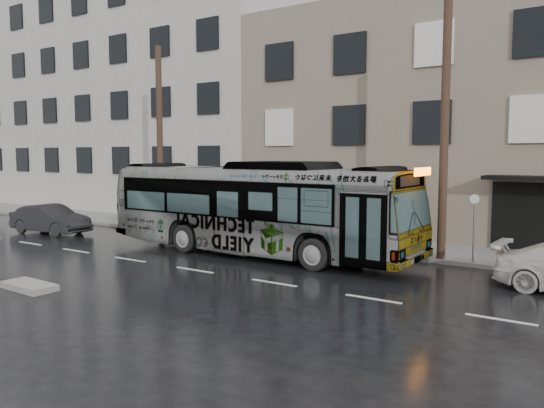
{
  "coord_description": "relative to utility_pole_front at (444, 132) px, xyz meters",
  "views": [
    {
      "loc": [
        11.91,
        -15.56,
        3.87
      ],
      "look_at": [
        -0.24,
        2.5,
        1.83
      ],
      "focal_mm": 35.0,
      "sensor_mm": 36.0,
      "label": 1
    }
  ],
  "objects": [
    {
      "name": "sign_post",
      "position": [
        1.1,
        0.0,
        -3.3
      ],
      "size": [
        0.06,
        0.06,
        2.4
      ],
      "primitive_type": "cylinder",
      "color": "slate",
      "rests_on": "sidewalk"
    },
    {
      "name": "building_taupe",
      "position": [
        -1.5,
        9.4,
        0.85
      ],
      "size": [
        20.0,
        12.0,
        11.0
      ],
      "primitive_type": "cube",
      "color": "gray",
      "rests_on": "ground"
    },
    {
      "name": "slush_pile",
      "position": [
        -8.75,
        -10.36,
        -4.56
      ],
      "size": [
        1.82,
        0.85,
        0.18
      ],
      "primitive_type": "cube",
      "rotation": [
        0.0,
        0.0,
        -0.03
      ],
      "color": "gray",
      "rests_on": "ground"
    },
    {
      "name": "building_grey",
      "position": [
        -24.5,
        10.9,
        3.35
      ],
      "size": [
        26.0,
        15.0,
        16.0
      ],
      "primitive_type": "cube",
      "color": "beige",
      "rests_on": "ground"
    },
    {
      "name": "bus",
      "position": [
        -6.51,
        -2.27,
        -2.85
      ],
      "size": [
        12.99,
        3.24,
        3.61
      ],
      "primitive_type": "imported",
      "rotation": [
        0.0,
        0.0,
        1.55
      ],
      "color": "#B2B2B2",
      "rests_on": "ground"
    },
    {
      "name": "utility_pole_front",
      "position": [
        0.0,
        0.0,
        0.0
      ],
      "size": [
        0.3,
        0.3,
        9.0
      ],
      "primitive_type": "cylinder",
      "color": "#483024",
      "rests_on": "sidewalk"
    },
    {
      "name": "utility_pole_rear",
      "position": [
        -14.0,
        0.0,
        0.0
      ],
      "size": [
        0.3,
        0.3,
        9.0
      ],
      "primitive_type": "cylinder",
      "color": "#483024",
      "rests_on": "sidewalk"
    },
    {
      "name": "dark_sedan",
      "position": [
        -18.03,
        -3.54,
        -3.94
      ],
      "size": [
        4.42,
        1.89,
        1.42
      ],
      "primitive_type": "imported",
      "rotation": [
        0.0,
        0.0,
        1.66
      ],
      "color": "black",
      "rests_on": "ground"
    },
    {
      "name": "sidewalk",
      "position": [
        -6.5,
        1.6,
        -4.58
      ],
      "size": [
        90.0,
        3.6,
        0.15
      ],
      "primitive_type": "cube",
      "color": "gray",
      "rests_on": "ground"
    },
    {
      "name": "ground",
      "position": [
        -6.5,
        -3.3,
        -4.65
      ],
      "size": [
        120.0,
        120.0,
        0.0
      ],
      "primitive_type": "plane",
      "color": "black",
      "rests_on": "ground"
    }
  ]
}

